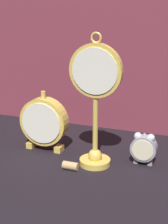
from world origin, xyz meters
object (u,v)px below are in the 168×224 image
(alarm_clock_twin_bell, at_px, (144,147))
(mantel_clock_silver, at_px, (44,122))
(pocket_watch_on_stand, at_px, (95,99))
(wine_cork, at_px, (70,166))

(alarm_clock_twin_bell, height_order, mantel_clock_silver, mantel_clock_silver)
(pocket_watch_on_stand, bearing_deg, wine_cork, -134.25)
(pocket_watch_on_stand, xyz_separation_m, wine_cork, (-0.05, -0.05, -0.18))
(mantel_clock_silver, distance_m, wine_cork, 0.18)
(mantel_clock_silver, bearing_deg, wine_cork, -38.01)
(pocket_watch_on_stand, height_order, mantel_clock_silver, pocket_watch_on_stand)
(wine_cork, bearing_deg, pocket_watch_on_stand, 45.75)
(pocket_watch_on_stand, xyz_separation_m, alarm_clock_twin_bell, (0.12, 0.05, -0.14))
(alarm_clock_twin_bell, bearing_deg, wine_cork, -149.97)
(alarm_clock_twin_bell, distance_m, wine_cork, 0.21)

